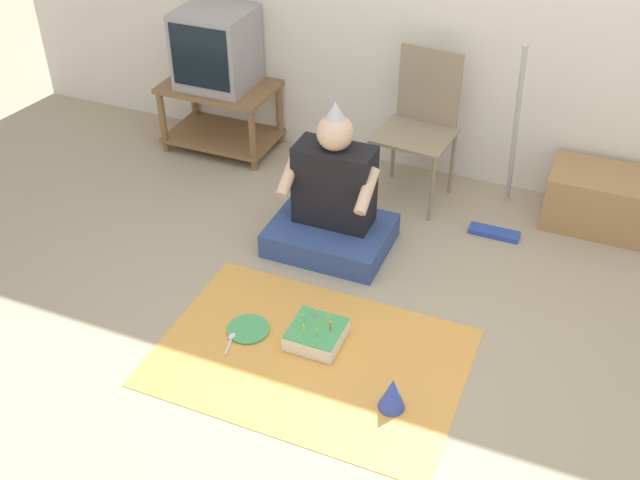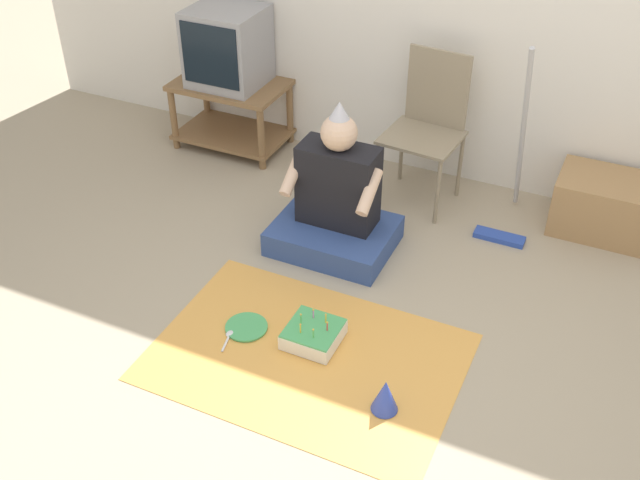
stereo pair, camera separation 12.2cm
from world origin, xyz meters
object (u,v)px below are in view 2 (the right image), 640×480
object	(u,v)px
person_seated	(336,205)
party_hat_blue	(385,395)
paper_plate	(246,327)
birthday_cake	(313,334)
folding_chair	(429,119)
cardboard_box_stack	(608,206)
dust_mop	(512,182)
tv	(227,47)

from	to	relation	value
person_seated	party_hat_blue	bearing A→B (deg)	-56.14
person_seated	paper_plate	distance (m)	0.85
birthday_cake	folding_chair	bearing A→B (deg)	88.26
cardboard_box_stack	birthday_cake	world-z (taller)	cardboard_box_stack
folding_chair	dust_mop	distance (m)	0.60
folding_chair	birthday_cake	distance (m)	1.53
folding_chair	cardboard_box_stack	xyz separation A→B (m)	(1.05, 0.06, -0.34)
dust_mop	person_seated	world-z (taller)	dust_mop
cardboard_box_stack	person_seated	xyz separation A→B (m)	(-1.32, -0.76, 0.09)
cardboard_box_stack	paper_plate	xyz separation A→B (m)	(-1.43, -1.57, -0.15)
birthday_cake	paper_plate	distance (m)	0.34
cardboard_box_stack	party_hat_blue	distance (m)	1.88
birthday_cake	paper_plate	bearing A→B (deg)	-170.35
birthday_cake	party_hat_blue	world-z (taller)	party_hat_blue
paper_plate	party_hat_blue	bearing A→B (deg)	-13.84
cardboard_box_stack	party_hat_blue	xyz separation A→B (m)	(-0.65, -1.76, -0.08)
folding_chair	tv	bearing A→B (deg)	177.49
folding_chair	birthday_cake	xyz separation A→B (m)	(-0.04, -1.46, -0.45)
person_seated	paper_plate	xyz separation A→B (m)	(-0.11, -0.81, -0.24)
paper_plate	tv	bearing A→B (deg)	121.94
dust_mop	party_hat_blue	size ratio (longest dim) A/B	6.90
paper_plate	folding_chair	bearing A→B (deg)	76.13
folding_chair	person_seated	distance (m)	0.79
tv	birthday_cake	xyz separation A→B (m)	(1.31, -1.52, -0.64)
birthday_cake	person_seated	bearing A→B (deg)	106.43
cardboard_box_stack	dust_mop	distance (m)	0.58
person_seated	paper_plate	size ratio (longest dim) A/B	4.15
tv	dust_mop	bearing A→B (deg)	-6.92
tv	cardboard_box_stack	size ratio (longest dim) A/B	0.84
tv	birthday_cake	bearing A→B (deg)	-49.18
cardboard_box_stack	paper_plate	distance (m)	2.13
folding_chair	person_seated	size ratio (longest dim) A/B	1.04
folding_chair	cardboard_box_stack	bearing A→B (deg)	3.31
cardboard_box_stack	paper_plate	size ratio (longest dim) A/B	2.80
cardboard_box_stack	birthday_cake	size ratio (longest dim) A/B	2.33
person_seated	birthday_cake	xyz separation A→B (m)	(0.22, -0.76, -0.21)
dust_mop	person_seated	size ratio (longest dim) A/B	1.32
party_hat_blue	paper_plate	size ratio (longest dim) A/B	0.79
tv	birthday_cake	distance (m)	2.10
tv	dust_mop	distance (m)	1.95
dust_mop	birthday_cake	bearing A→B (deg)	-114.70
folding_chair	person_seated	world-z (taller)	folding_chair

